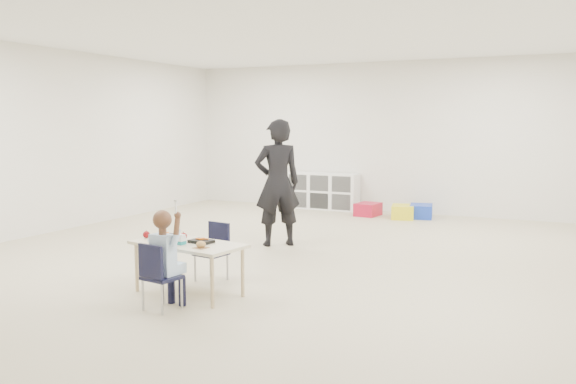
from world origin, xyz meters
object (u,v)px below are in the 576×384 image
at_px(child, 162,257).
at_px(cubby_shelf, 323,191).
at_px(chair_near, 162,276).
at_px(adult, 277,183).
at_px(table, 189,268).

bearing_deg(child, cubby_shelf, 108.61).
distance_m(chair_near, child, 0.18).
height_order(child, adult, adult).
height_order(chair_near, cubby_shelf, cubby_shelf).
xyz_separation_m(child, cubby_shelf, (-1.14, 6.56, -0.13)).
bearing_deg(cubby_shelf, child, -80.13).
relative_size(table, chair_near, 1.94).
relative_size(chair_near, adult, 0.36).
bearing_deg(adult, child, 56.27).
height_order(chair_near, child, child).
distance_m(child, adult, 3.07).
xyz_separation_m(chair_near, cubby_shelf, (-1.14, 6.56, 0.04)).
bearing_deg(chair_near, cubby_shelf, 108.61).
height_order(table, cubby_shelf, cubby_shelf).
height_order(cubby_shelf, adult, adult).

